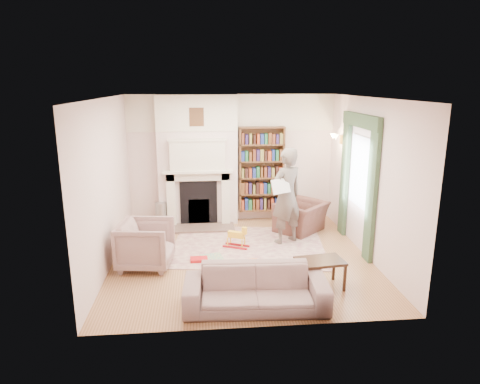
{
  "coord_description": "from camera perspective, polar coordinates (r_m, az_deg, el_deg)",
  "views": [
    {
      "loc": [
        -0.68,
        -7.08,
        3.04
      ],
      "look_at": [
        0.0,
        0.25,
        1.15
      ],
      "focal_mm": 32.0,
      "sensor_mm": 36.0,
      "label": 1
    }
  ],
  "objects": [
    {
      "name": "bookcase",
      "position": [
        9.49,
        2.87,
        3.04
      ],
      "size": [
        1.0,
        0.24,
        1.85
      ],
      "primitive_type": "cube",
      "color": "brown",
      "rests_on": "floor"
    },
    {
      "name": "fireplace",
      "position": [
        9.28,
        -5.66,
        4.06
      ],
      "size": [
        1.7,
        0.58,
        2.8
      ],
      "color": "silver",
      "rests_on": "floor"
    },
    {
      "name": "curtain_left",
      "position": [
        7.6,
        17.16,
        -0.28
      ],
      "size": [
        0.07,
        0.32,
        2.4
      ],
      "primitive_type": "cube",
      "color": "#324A30",
      "rests_on": "floor"
    },
    {
      "name": "armchair_reading",
      "position": [
        9.04,
        8.15,
        -3.31
      ],
      "size": [
        1.28,
        1.28,
        0.63
      ],
      "primitive_type": "imported",
      "rotation": [
        0.0,
        0.0,
        3.9
      ],
      "color": "#4D3129",
      "rests_on": "floor"
    },
    {
      "name": "rocking_horse",
      "position": [
        8.1,
        -0.52,
        -6.03
      ],
      "size": [
        0.52,
        0.38,
        0.43
      ],
      "primitive_type": null,
      "rotation": [
        0.0,
        0.0,
        -0.43
      ],
      "color": "yellow",
      "rests_on": "rug"
    },
    {
      "name": "floor",
      "position": [
        7.74,
        0.17,
        -8.74
      ],
      "size": [
        4.5,
        4.5,
        0.0
      ],
      "primitive_type": "plane",
      "color": "brown",
      "rests_on": "ground"
    },
    {
      "name": "ceiling",
      "position": [
        7.12,
        0.19,
        12.46
      ],
      "size": [
        4.5,
        4.5,
        0.0
      ],
      "primitive_type": "plane",
      "rotation": [
        3.14,
        0.0,
        0.0
      ],
      "color": "white",
      "rests_on": "wall_back"
    },
    {
      "name": "pelmet",
      "position": [
        8.04,
        15.83,
        9.15
      ],
      "size": [
        0.09,
        1.7,
        0.24
      ],
      "primitive_type": "cube",
      "color": "#324A30",
      "rests_on": "wall_right"
    },
    {
      "name": "curtain_right",
      "position": [
        8.87,
        13.78,
        2.0
      ],
      "size": [
        0.07,
        0.32,
        2.4
      ],
      "primitive_type": "cube",
      "color": "#324A30",
      "rests_on": "floor"
    },
    {
      "name": "game_box_lid",
      "position": [
        7.61,
        -5.49,
        -8.94
      ],
      "size": [
        0.31,
        0.21,
        0.05
      ],
      "primitive_type": "cube",
      "rotation": [
        0.0,
        0.0,
        0.04
      ],
      "color": "red",
      "rests_on": "rug"
    },
    {
      "name": "paraffin_heater",
      "position": [
        9.36,
        -10.47,
        -3.03
      ],
      "size": [
        0.27,
        0.27,
        0.55
      ],
      "primitive_type": "cylinder",
      "rotation": [
        0.0,
        0.0,
        -0.11
      ],
      "color": "#999DA0",
      "rests_on": "floor"
    },
    {
      "name": "wall_back",
      "position": [
        9.5,
        -1.12,
        4.45
      ],
      "size": [
        4.5,
        0.0,
        4.5
      ],
      "primitive_type": "plane",
      "rotation": [
        1.57,
        0.0,
        0.0
      ],
      "color": "silver",
      "rests_on": "floor"
    },
    {
      "name": "board_game",
      "position": [
        7.67,
        -3.74,
        -8.78
      ],
      "size": [
        0.43,
        0.43,
        0.03
      ],
      "primitive_type": "cube",
      "rotation": [
        0.0,
        0.0,
        0.19
      ],
      "color": "gold",
      "rests_on": "rug"
    },
    {
      "name": "wall_left",
      "position": [
        7.44,
        -17.34,
        0.99
      ],
      "size": [
        0.0,
        4.5,
        4.5
      ],
      "primitive_type": "plane",
      "rotation": [
        1.57,
        0.0,
        1.57
      ],
      "color": "silver",
      "rests_on": "floor"
    },
    {
      "name": "coffee_table",
      "position": [
        6.72,
        10.56,
        -10.66
      ],
      "size": [
        0.75,
        0.53,
        0.45
      ],
      "primitive_type": null,
      "rotation": [
        0.0,
        0.0,
        0.13
      ],
      "color": "#321E11",
      "rests_on": "floor"
    },
    {
      "name": "rug",
      "position": [
        8.24,
        1.05,
        -7.22
      ],
      "size": [
        3.11,
        2.54,
        0.01
      ],
      "primitive_type": "cube",
      "rotation": [
        0.0,
        0.0,
        -0.13
      ],
      "color": "beige",
      "rests_on": "floor"
    },
    {
      "name": "comic_annuals",
      "position": [
        7.36,
        2.28,
        -9.84
      ],
      "size": [
        0.52,
        0.7,
        0.02
      ],
      "color": "red",
      "rests_on": "rug"
    },
    {
      "name": "window",
      "position": [
        8.19,
        15.68,
        2.65
      ],
      "size": [
        0.02,
        0.9,
        1.3
      ],
      "primitive_type": "cube",
      "color": "silver",
      "rests_on": "wall_right"
    },
    {
      "name": "wall_sconce",
      "position": [
        9.07,
        12.21,
        6.85
      ],
      "size": [
        0.2,
        0.24,
        0.24
      ],
      "primitive_type": null,
      "color": "gold",
      "rests_on": "wall_right"
    },
    {
      "name": "newspaper",
      "position": [
        7.93,
        5.47,
        0.78
      ],
      "size": [
        0.4,
        0.29,
        0.27
      ],
      "primitive_type": "cube",
      "rotation": [
        -0.35,
        0.0,
        0.49
      ],
      "color": "white",
      "rests_on": "man_reading"
    },
    {
      "name": "sofa",
      "position": [
        6.04,
        2.12,
        -12.73
      ],
      "size": [
        2.01,
        0.88,
        0.58
      ],
      "primitive_type": "imported",
      "rotation": [
        0.0,
        0.0,
        -0.05
      ],
      "color": "gray",
      "rests_on": "floor"
    },
    {
      "name": "man_reading",
      "position": [
        8.21,
        6.2,
        -0.55
      ],
      "size": [
        0.81,
        0.72,
        1.87
      ],
      "primitive_type": "imported",
      "rotation": [
        0.0,
        0.0,
        3.63
      ],
      "color": "#60554D",
      "rests_on": "floor"
    },
    {
      "name": "wall_front",
      "position": [
        5.15,
        2.58,
        -4.2
      ],
      "size": [
        4.5,
        0.0,
        4.5
      ],
      "primitive_type": "plane",
      "rotation": [
        -1.57,
        0.0,
        0.0
      ],
      "color": "silver",
      "rests_on": "floor"
    },
    {
      "name": "armchair_left",
      "position": [
        7.42,
        -12.45,
        -6.83
      ],
      "size": [
        0.97,
        0.95,
        0.8
      ],
      "primitive_type": "imported",
      "rotation": [
        0.0,
        0.0,
        1.45
      ],
      "color": "#A19185",
      "rests_on": "floor"
    },
    {
      "name": "wall_right",
      "position": [
        7.84,
        16.79,
        1.7
      ],
      "size": [
        0.0,
        4.5,
        4.5
      ],
      "primitive_type": "plane",
      "rotation": [
        1.57,
        0.0,
        -1.57
      ],
      "color": "silver",
      "rests_on": "floor"
    }
  ]
}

